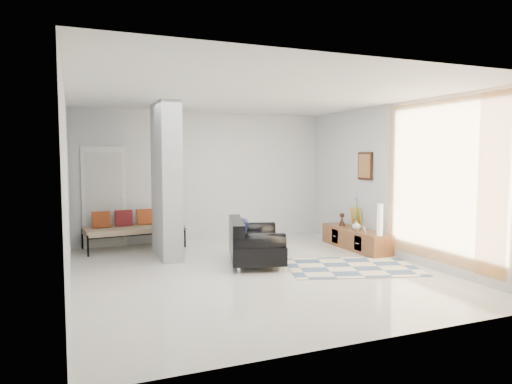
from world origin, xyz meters
name	(u,v)px	position (x,y,z in m)	size (l,w,h in m)	color
floor	(255,271)	(0.00, 0.00, 0.00)	(6.00, 6.00, 0.00)	silver
ceiling	(255,95)	(0.00, 0.00, 2.80)	(6.00, 6.00, 0.00)	white
wall_back	(204,176)	(0.00, 3.00, 1.40)	(6.00, 6.00, 0.00)	silver
wall_front	(368,203)	(0.00, -3.00, 1.40)	(6.00, 6.00, 0.00)	silver
wall_left	(67,189)	(-2.75, 0.00, 1.40)	(6.00, 6.00, 0.00)	silver
wall_right	(396,181)	(2.75, 0.00, 1.40)	(6.00, 6.00, 0.00)	silver
partition_column	(166,181)	(-1.10, 1.60, 1.40)	(0.35, 1.20, 2.80)	#A9ADB0
hallway_door	(104,197)	(-2.10, 2.96, 1.02)	(0.85, 0.06, 2.04)	white
curtain	(440,182)	(2.67, -1.15, 1.45)	(2.55, 2.55, 0.00)	orange
wall_art	(365,166)	(2.72, 0.90, 1.65)	(0.04, 0.45, 0.55)	#37180F
media_console	(355,239)	(2.52, 0.90, 0.20)	(0.45, 1.83, 0.80)	brown
loveseat	(252,243)	(0.17, 0.53, 0.36)	(1.23, 1.65, 0.76)	silver
daybed	(132,228)	(-1.60, 2.62, 0.41)	(1.97, 1.00, 0.77)	black
area_rug	(352,267)	(1.60, -0.36, 0.01)	(2.12, 1.41, 0.01)	beige
cylinder_lamp	(380,220)	(2.50, 0.11, 0.69)	(0.11, 0.11, 0.58)	silver
bronze_figurine	(342,220)	(2.47, 1.32, 0.53)	(0.13, 0.13, 0.27)	#311E15
vase	(357,225)	(2.47, 0.80, 0.49)	(0.17, 0.17, 0.18)	silver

